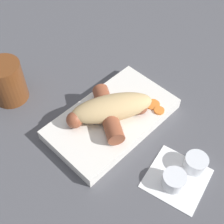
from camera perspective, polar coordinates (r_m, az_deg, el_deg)
The scene contains 9 objects.
ground_plane at distance 0.66m, azimuth 0.00°, elevation -1.91°, with size 3.00×3.00×0.00m, color #4C4C51.
food_tray at distance 0.65m, azimuth 0.00°, elevation -1.25°, with size 0.27×0.15×0.02m.
bread_roll at distance 0.62m, azimuth -0.54°, elevation 0.76°, with size 0.17×0.14×0.05m.
sausage at distance 0.62m, azimuth -0.78°, elevation -0.20°, with size 0.15×0.13×0.03m.
pickled_veggies at distance 0.66m, azimuth 8.01°, elevation 0.87°, with size 0.04×0.05×0.00m.
napkin at distance 0.60m, azimuth 11.74°, elevation -11.77°, with size 0.13×0.13×0.00m.
condiment_cup_near at distance 0.58m, azimuth 11.24°, elevation -12.24°, with size 0.04×0.04×0.03m.
condiment_cup_far at distance 0.61m, azimuth 15.02°, elevation -9.09°, with size 0.04×0.04×0.03m.
drink_glass at distance 0.71m, azimuth -18.67°, elevation 5.28°, with size 0.08×0.08×0.09m.
Camera 1 is at (0.28, 0.28, 0.52)m, focal length 50.00 mm.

